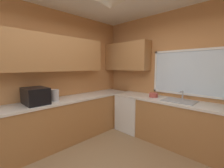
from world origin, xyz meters
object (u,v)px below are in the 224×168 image
object	(u,v)px
dishwasher	(132,113)
microwave	(35,96)
kettle	(55,95)
bowl	(154,95)
sink_assembly	(179,101)

from	to	relation	value
dishwasher	microwave	xyz separation A→B (m)	(-0.66, -1.97, 0.61)
kettle	dishwasher	bearing A→B (deg)	68.43
kettle	bowl	world-z (taller)	kettle
dishwasher	kettle	world-z (taller)	kettle
dishwasher	bowl	world-z (taller)	bowl
dishwasher	bowl	distance (m)	0.75
dishwasher	sink_assembly	xyz separation A→B (m)	(1.09, 0.04, 0.48)
bowl	microwave	bearing A→B (deg)	-121.11
sink_assembly	bowl	distance (m)	0.55
microwave	bowl	xyz separation A→B (m)	(1.21, 2.00, -0.10)
bowl	dishwasher	bearing A→B (deg)	-176.86
dishwasher	kettle	xyz separation A→B (m)	(-0.64, -1.62, 0.58)
dishwasher	kettle	size ratio (longest dim) A/B	3.80
sink_assembly	dishwasher	bearing A→B (deg)	-178.08
kettle	sink_assembly	xyz separation A→B (m)	(1.73, 1.66, -0.10)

